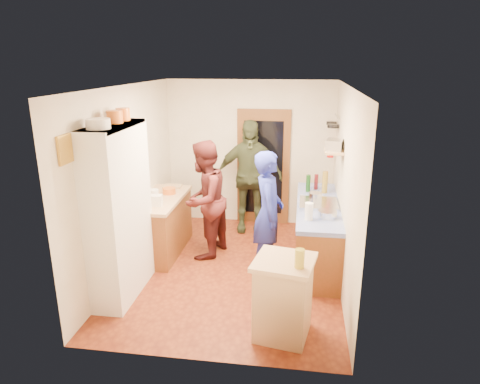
% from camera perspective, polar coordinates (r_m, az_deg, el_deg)
% --- Properties ---
extents(floor, '(3.00, 4.00, 0.02)m').
position_cam_1_polar(floor, '(6.34, -0.97, -10.33)').
color(floor, maroon).
rests_on(floor, ground).
extents(ceiling, '(3.00, 4.00, 0.02)m').
position_cam_1_polar(ceiling, '(5.63, -1.11, 14.02)').
color(ceiling, silver).
rests_on(ceiling, ground).
extents(wall_back, '(3.00, 0.02, 2.60)m').
position_cam_1_polar(wall_back, '(7.79, 1.34, 5.20)').
color(wall_back, silver).
rests_on(wall_back, ground).
extents(wall_front, '(3.00, 0.02, 2.60)m').
position_cam_1_polar(wall_front, '(4.00, -5.67, -6.86)').
color(wall_front, silver).
rests_on(wall_front, ground).
extents(wall_left, '(0.02, 4.00, 2.60)m').
position_cam_1_polar(wall_left, '(6.27, -14.80, 1.62)').
color(wall_left, silver).
rests_on(wall_left, ground).
extents(wall_right, '(0.02, 4.00, 2.60)m').
position_cam_1_polar(wall_right, '(5.81, 13.82, 0.49)').
color(wall_right, silver).
rests_on(wall_right, ground).
extents(door_frame, '(0.95, 0.06, 2.10)m').
position_cam_1_polar(door_frame, '(7.78, 3.12, 3.27)').
color(door_frame, brown).
rests_on(door_frame, ground).
extents(door_glass, '(0.70, 0.02, 1.70)m').
position_cam_1_polar(door_glass, '(7.74, 3.10, 3.21)').
color(door_glass, black).
rests_on(door_glass, door_frame).
extents(hutch_body, '(0.40, 1.20, 2.20)m').
position_cam_1_polar(hutch_body, '(5.55, -15.78, -2.66)').
color(hutch_body, white).
rests_on(hutch_body, ground).
extents(hutch_top_shelf, '(0.40, 1.14, 0.04)m').
position_cam_1_polar(hutch_top_shelf, '(5.29, -16.73, 8.41)').
color(hutch_top_shelf, white).
rests_on(hutch_top_shelf, hutch_body).
extents(plate_stack, '(0.27, 0.27, 0.11)m').
position_cam_1_polar(plate_stack, '(4.98, -18.40, 8.63)').
color(plate_stack, white).
rests_on(plate_stack, hutch_top_shelf).
extents(orange_pot_a, '(0.19, 0.19, 0.15)m').
position_cam_1_polar(orange_pot_a, '(5.37, -16.37, 9.59)').
color(orange_pot_a, orange).
rests_on(orange_pot_a, hutch_top_shelf).
extents(orange_pot_b, '(0.17, 0.17, 0.15)m').
position_cam_1_polar(orange_pot_b, '(5.59, -15.34, 9.97)').
color(orange_pot_b, orange).
rests_on(orange_pot_b, hutch_top_shelf).
extents(left_counter_base, '(0.60, 1.40, 0.85)m').
position_cam_1_polar(left_counter_base, '(6.83, -10.39, -4.52)').
color(left_counter_base, brown).
rests_on(left_counter_base, ground).
extents(left_counter_top, '(0.64, 1.44, 0.05)m').
position_cam_1_polar(left_counter_top, '(6.68, -10.60, -0.93)').
color(left_counter_top, '#D6B07B').
rests_on(left_counter_top, left_counter_base).
extents(toaster, '(0.23, 0.17, 0.16)m').
position_cam_1_polar(toaster, '(6.30, -11.29, -1.11)').
color(toaster, white).
rests_on(toaster, left_counter_top).
extents(kettle, '(0.19, 0.19, 0.17)m').
position_cam_1_polar(kettle, '(6.55, -11.43, -0.37)').
color(kettle, white).
rests_on(kettle, left_counter_top).
extents(orange_bowl, '(0.23, 0.23, 0.09)m').
position_cam_1_polar(orange_bowl, '(6.83, -9.43, 0.16)').
color(orange_bowl, orange).
rests_on(orange_bowl, left_counter_top).
extents(chopping_board, '(0.32, 0.24, 0.02)m').
position_cam_1_polar(chopping_board, '(7.19, -9.00, 0.78)').
color(chopping_board, '#D6B07B').
rests_on(chopping_board, left_counter_top).
extents(right_counter_base, '(0.60, 2.20, 0.84)m').
position_cam_1_polar(right_counter_base, '(6.56, 10.18, -5.52)').
color(right_counter_base, brown).
rests_on(right_counter_base, ground).
extents(right_counter_top, '(0.62, 2.22, 0.06)m').
position_cam_1_polar(right_counter_top, '(6.40, 10.39, -1.80)').
color(right_counter_top, '#0420AB').
rests_on(right_counter_top, right_counter_base).
extents(hob, '(0.55, 0.58, 0.04)m').
position_cam_1_polar(hob, '(6.34, 10.43, -1.49)').
color(hob, silver).
rests_on(hob, right_counter_top).
extents(pot_on_hob, '(0.19, 0.19, 0.12)m').
position_cam_1_polar(pot_on_hob, '(6.36, 10.01, -0.64)').
color(pot_on_hob, silver).
rests_on(pot_on_hob, hob).
extents(bottle_a, '(0.09, 0.09, 0.28)m').
position_cam_1_polar(bottle_a, '(6.90, 9.08, 1.15)').
color(bottle_a, '#143F14').
rests_on(bottle_a, right_counter_top).
extents(bottle_b, '(0.08, 0.08, 0.25)m').
position_cam_1_polar(bottle_b, '(7.05, 10.12, 1.35)').
color(bottle_b, '#591419').
rests_on(bottle_b, right_counter_top).
extents(bottle_c, '(0.10, 0.10, 0.35)m').
position_cam_1_polar(bottle_c, '(6.87, 11.26, 1.27)').
color(bottle_c, olive).
rests_on(bottle_c, right_counter_top).
extents(paper_towel, '(0.12, 0.12, 0.23)m').
position_cam_1_polar(paper_towel, '(5.70, 9.17, -2.58)').
color(paper_towel, white).
rests_on(paper_towel, right_counter_top).
extents(mixing_bowl, '(0.29, 0.29, 0.10)m').
position_cam_1_polar(mixing_bowl, '(5.84, 11.58, -2.92)').
color(mixing_bowl, silver).
rests_on(mixing_bowl, right_counter_top).
extents(island_base, '(0.64, 0.64, 0.86)m').
position_cam_1_polar(island_base, '(4.81, 5.77, -14.12)').
color(island_base, '#D6B07B').
rests_on(island_base, ground).
extents(island_top, '(0.72, 0.72, 0.05)m').
position_cam_1_polar(island_top, '(4.59, 5.94, -9.27)').
color(island_top, '#D6B07B').
rests_on(island_top, island_base).
extents(cutting_board, '(0.39, 0.34, 0.02)m').
position_cam_1_polar(cutting_board, '(4.64, 5.47, -8.82)').
color(cutting_board, white).
rests_on(cutting_board, island_top).
extents(oil_jar, '(0.12, 0.12, 0.20)m').
position_cam_1_polar(oil_jar, '(4.40, 7.95, -8.78)').
color(oil_jar, '#AD9E2D').
rests_on(oil_jar, island_top).
extents(pan_rail, '(0.02, 0.65, 0.02)m').
position_cam_1_polar(pan_rail, '(7.15, 12.77, 9.80)').
color(pan_rail, silver).
rests_on(pan_rail, wall_right).
extents(pan_hang_a, '(0.18, 0.18, 0.05)m').
position_cam_1_polar(pan_hang_a, '(6.99, 12.30, 8.58)').
color(pan_hang_a, black).
rests_on(pan_hang_a, pan_rail).
extents(pan_hang_b, '(0.16, 0.16, 0.05)m').
position_cam_1_polar(pan_hang_b, '(7.19, 12.19, 8.66)').
color(pan_hang_b, black).
rests_on(pan_hang_b, pan_rail).
extents(pan_hang_c, '(0.17, 0.17, 0.05)m').
position_cam_1_polar(pan_hang_c, '(7.39, 12.10, 8.97)').
color(pan_hang_c, black).
rests_on(pan_hang_c, pan_rail).
extents(wall_shelf, '(0.26, 0.42, 0.03)m').
position_cam_1_polar(wall_shelf, '(6.14, 12.42, 5.32)').
color(wall_shelf, '#D6B07B').
rests_on(wall_shelf, wall_right).
extents(radio, '(0.27, 0.34, 0.15)m').
position_cam_1_polar(radio, '(6.12, 12.47, 6.15)').
color(radio, silver).
rests_on(radio, wall_shelf).
extents(ext_bracket, '(0.06, 0.10, 0.04)m').
position_cam_1_polar(ext_bracket, '(7.42, 12.45, 5.37)').
color(ext_bracket, black).
rests_on(ext_bracket, wall_right).
extents(fire_extinguisher, '(0.11, 0.11, 0.32)m').
position_cam_1_polar(fire_extinguisher, '(7.41, 12.01, 5.77)').
color(fire_extinguisher, red).
rests_on(fire_extinguisher, wall_right).
extents(picture_frame, '(0.03, 0.25, 0.30)m').
position_cam_1_polar(picture_frame, '(4.74, -22.31, 5.28)').
color(picture_frame, gold).
rests_on(picture_frame, wall_left).
extents(person_hob, '(0.49, 0.68, 1.76)m').
position_cam_1_polar(person_hob, '(5.96, 4.13, -2.88)').
color(person_hob, '#222D9B').
rests_on(person_hob, ground).
extents(person_left, '(0.90, 1.03, 1.80)m').
position_cam_1_polar(person_left, '(6.49, -4.37, -0.98)').
color(person_left, '#481919').
rests_on(person_left, ground).
extents(person_back, '(1.20, 0.59, 1.97)m').
position_cam_1_polar(person_back, '(7.42, 1.31, 2.08)').
color(person_back, '#343B25').
rests_on(person_back, ground).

